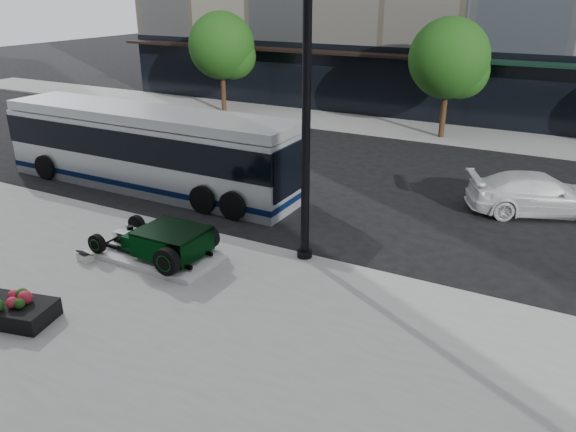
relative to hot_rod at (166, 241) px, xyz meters
The scene contains 10 objects.
ground 4.74m from the hot_rod, 62.71° to the left, with size 120.00×120.00×0.00m, color black.
sidewalk_far 18.30m from the hot_rod, 83.26° to the left, with size 70.00×4.00×0.12m, color gray.
street_trees 17.81m from the hot_rod, 79.19° to the left, with size 29.80×3.80×5.70m.
display_plinth 0.60m from the hot_rod, behind, with size 3.40×1.80×0.15m, color silver.
hot_rod is the anchor object (origin of this frame).
info_plaque 2.29m from the hot_rod, 150.93° to the right, with size 0.45×0.36×0.31m.
lamppost 4.74m from the hot_rod, 31.58° to the left, with size 0.41×0.41×7.54m.
flower_planter 4.19m from the hot_rod, 107.41° to the right, with size 2.24×1.47×0.67m.
transit_bus 6.85m from the hot_rod, 134.60° to the left, with size 12.12×2.88×2.92m.
white_sedan 12.23m from the hot_rod, 46.23° to the left, with size 1.88×4.64×1.35m, color white.
Camera 1 is at (7.26, -14.70, 7.05)m, focal length 35.00 mm.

